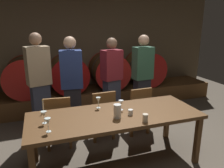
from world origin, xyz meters
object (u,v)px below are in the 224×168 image
at_px(wine_barrel_far_left, 25,77).
at_px(chair_right, 138,108).
at_px(wine_glass_center_right, 98,100).
at_px(guest_center_left, 72,85).
at_px(dining_table, 115,119).
at_px(cup_right, 145,118).
at_px(guest_far_left, 40,85).
at_px(chair_left, 58,119).
at_px(wine_barrel_center_right, 109,71).
at_px(wine_glass_far_right, 121,103).
at_px(candle_center, 43,109).
at_px(guest_center_right, 112,81).
at_px(wine_barrel_far_right, 145,68).
at_px(chair_center, 102,112).
at_px(guest_far_right, 142,77).
at_px(wine_barrel_center_left, 68,74).
at_px(wine_glass_far_left, 44,114).
at_px(pitcher, 117,111).
at_px(cup_left, 130,112).

xyz_separation_m(wine_barrel_far_left, chair_right, (1.94, -1.68, -0.34)).
bearing_deg(wine_glass_center_right, guest_center_left, 106.16).
bearing_deg(wine_glass_center_right, dining_table, -60.84).
bearing_deg(chair_right, cup_right, 65.94).
relative_size(dining_table, guest_far_left, 1.30).
distance_m(chair_left, chair_right, 1.41).
relative_size(wine_barrel_center_right, wine_glass_far_right, 5.92).
xyz_separation_m(wine_barrel_far_left, wine_glass_far_right, (1.38, -2.26, 0.03)).
distance_m(candle_center, wine_glass_far_right, 1.09).
distance_m(wine_barrel_far_left, guest_center_right, 1.97).
height_order(wine_barrel_far_right, chair_center, wine_barrel_far_right).
height_order(chair_right, cup_right, chair_right).
distance_m(guest_far_left, guest_center_right, 1.35).
distance_m(guest_far_right, cup_right, 1.75).
bearing_deg(dining_table, wine_barrel_center_right, 74.11).
distance_m(wine_barrel_center_left, guest_far_right, 1.76).
xyz_separation_m(guest_far_left, cup_right, (1.24, -1.56, -0.13)).
relative_size(chair_right, wine_glass_center_right, 5.35).
distance_m(wine_barrel_far_right, guest_center_right, 1.68).
bearing_deg(wine_glass_far_left, pitcher, -8.52).
bearing_deg(dining_table, wine_glass_far_right, 41.91).
bearing_deg(chair_center, wine_barrel_far_right, -137.99).
distance_m(chair_center, chair_right, 0.67).
bearing_deg(dining_table, wine_glass_far_left, 179.15).
distance_m(wine_glass_center_right, wine_glass_far_right, 0.34).
distance_m(guest_far_left, guest_far_right, 1.98).
bearing_deg(wine_barrel_center_right, wine_barrel_center_left, 180.00).
distance_m(wine_barrel_center_left, chair_center, 1.73).
height_order(chair_center, wine_glass_far_right, wine_glass_far_right).
bearing_deg(wine_glass_far_left, wine_barrel_far_right, 42.35).
relative_size(candle_center, wine_glass_far_right, 1.41).
xyz_separation_m(wine_barrel_center_left, wine_barrel_far_right, (1.98, 0.00, 0.00)).
xyz_separation_m(wine_barrel_center_left, wine_glass_center_right, (0.16, -2.09, 0.05)).
distance_m(guest_center_right, cup_left, 1.39).
height_order(wine_barrel_center_right, guest_far_right, guest_far_right).
xyz_separation_m(guest_far_left, guest_center_right, (1.34, 0.07, -0.06)).
bearing_deg(wine_barrel_far_right, pitcher, -123.83).
relative_size(chair_center, guest_far_left, 0.48).
bearing_deg(chair_center, chair_left, -0.56).
distance_m(wine_barrel_far_left, cup_right, 3.13).
xyz_separation_m(dining_table, guest_center_left, (-0.41, 1.16, 0.22)).
xyz_separation_m(wine_barrel_center_right, pitcher, (-0.69, -2.50, 0.02)).
distance_m(guest_far_right, cup_left, 1.56).
relative_size(wine_barrel_far_left, cup_right, 8.27).
relative_size(chair_center, cup_right, 8.41).
distance_m(candle_center, cup_left, 1.21).
bearing_deg(chair_left, chair_right, -173.82).
distance_m(wine_barrel_center_right, cup_right, 2.76).
bearing_deg(pitcher, wine_glass_far_right, 58.84).
relative_size(chair_left, wine_glass_far_right, 6.02).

